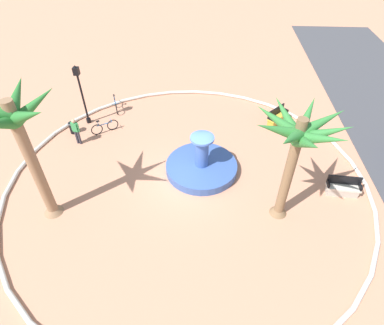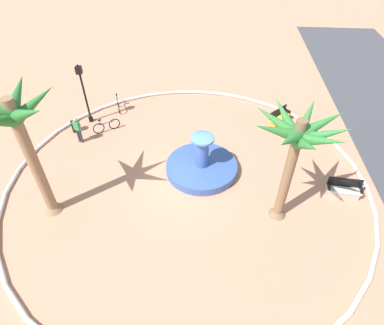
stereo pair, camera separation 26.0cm
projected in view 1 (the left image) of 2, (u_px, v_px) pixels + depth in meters
ground_plane at (188, 180)px, 16.71m from camera, size 80.00×80.00×0.00m
plaza_curb at (188, 178)px, 16.64m from camera, size 18.34×18.34×0.20m
fountain at (202, 166)px, 17.03m from camera, size 3.78×3.78×2.23m
palm_tree_near_fountain at (298, 140)px, 12.17m from camera, size 3.65×3.79×5.50m
palm_tree_by_curb at (19, 133)px, 12.09m from camera, size 3.68×3.57×6.24m
bench_east at (343, 189)px, 15.74m from camera, size 0.62×1.63×1.00m
bench_west at (277, 118)px, 20.44m from camera, size 1.50×1.47×1.00m
lamppost at (81, 91)px, 19.15m from camera, size 0.32×0.32×3.89m
trash_bin at (73, 127)px, 19.57m from camera, size 0.46×0.46×0.73m
bicycle_red_frame at (105, 127)px, 19.61m from camera, size 1.00×1.47×0.94m
bicycle_by_lamppost at (116, 105)px, 21.54m from camera, size 1.64×0.68×0.94m
person_cyclist_helmet at (76, 130)px, 18.39m from camera, size 0.28×0.51×1.68m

